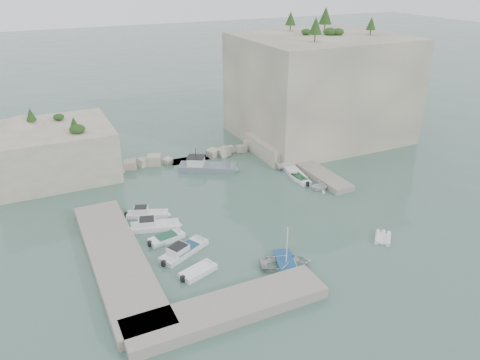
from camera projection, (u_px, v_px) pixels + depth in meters
name	position (u px, v px, depth m)	size (l,w,h in m)	color
ground	(262.00, 223.00, 54.52)	(400.00, 400.00, 0.00)	#486D60
cliff_east	(320.00, 88.00, 78.79)	(26.00, 22.00, 17.00)	beige
cliff_terrace	(281.00, 146.00, 73.82)	(8.00, 10.00, 2.50)	beige
outcrop_west	(54.00, 151.00, 65.70)	(16.00, 14.00, 7.00)	beige
quay_west	(117.00, 259.00, 46.82)	(5.00, 24.00, 1.10)	#9E9689
quay_south	(228.00, 308.00, 40.14)	(18.00, 4.00, 1.10)	#9E9689
ledge_east	(312.00, 169.00, 67.83)	(3.00, 16.00, 0.80)	#9E9689
breakwater	(189.00, 155.00, 71.85)	(28.00, 3.00, 1.40)	beige
motorboat_a	(148.00, 216.00, 55.92)	(5.31, 1.58, 1.40)	silver
motorboat_b	(155.00, 228.00, 53.40)	(6.02, 1.97, 1.40)	white
motorboat_c	(167.00, 240.00, 51.08)	(4.30, 1.56, 0.70)	white
motorboat_d	(184.00, 253.00, 48.82)	(6.28, 1.87, 1.40)	silver
motorboat_e	(198.00, 273.00, 45.59)	(4.02, 1.65, 0.70)	white
rowboat	(286.00, 267.00, 46.63)	(3.72, 5.22, 1.08)	silver
inflatable_dinghy	(383.00, 239.00, 51.24)	(3.05, 1.48, 0.44)	silver
tender_east_a	(320.00, 190.00, 62.49)	(2.49, 2.89, 1.52)	white
tender_east_b	(300.00, 181.00, 65.01)	(3.91, 1.33, 0.70)	white
tender_east_c	(295.00, 175.00, 66.98)	(5.68, 1.84, 0.70)	silver
tender_east_d	(286.00, 167.00, 69.41)	(1.60, 4.26, 1.65)	white
work_boat	(208.00, 170.00, 68.43)	(9.07, 2.68, 2.20)	slate
rowboat_mast	(287.00, 244.00, 45.52)	(0.10, 0.10, 4.20)	white
vegetation	(291.00, 30.00, 73.96)	(53.48, 13.88, 13.40)	#1E4219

